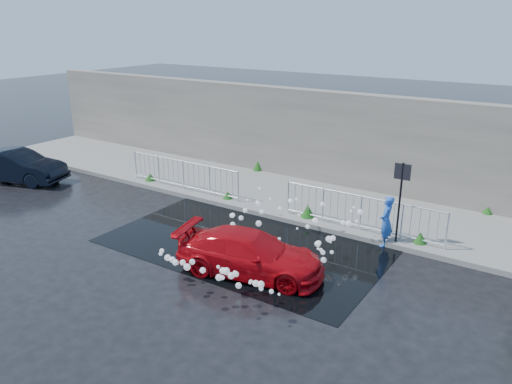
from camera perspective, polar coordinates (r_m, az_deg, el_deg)
ground at (r=14.23m, az=-4.88°, el=-6.71°), size 90.00×90.00×0.00m
pavement at (r=18.07m, az=4.89°, el=-0.69°), size 30.00×4.00×0.15m
curb at (r=16.45m, az=1.55°, el=-2.66°), size 30.00×0.25×0.16m
retaining_wall at (r=19.45m, az=8.17°, el=6.23°), size 30.00×0.60×3.50m
puddle at (r=14.69m, az=-0.92°, el=-5.75°), size 8.00×5.00×0.01m
sign_post at (r=14.36m, az=16.22°, el=0.23°), size 0.45×0.06×2.50m
railing_left at (r=18.77m, az=-8.30°, el=2.06°), size 5.05×0.05×1.10m
railing_right at (r=15.27m, az=11.89°, el=-2.21°), size 5.05×0.05×1.10m
weeds at (r=17.68m, az=3.52°, el=-0.24°), size 12.17×3.93×0.43m
water_spray at (r=13.16m, az=1.11°, el=-5.51°), size 3.66×5.55×1.00m
red_car at (r=12.77m, az=-0.67°, el=-7.06°), size 4.07×2.33×1.11m
dark_car at (r=22.03m, az=-25.66°, el=2.67°), size 4.15×2.53×1.29m
person at (r=14.68m, az=14.64°, el=-3.25°), size 0.41×0.58×1.50m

